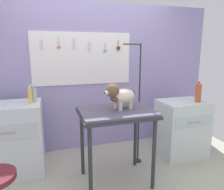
{
  "coord_description": "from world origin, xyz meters",
  "views": [
    {
      "loc": [
        -0.67,
        -1.96,
        1.58
      ],
      "look_at": [
        0.0,
        0.24,
        1.08
      ],
      "focal_mm": 33.27,
      "sensor_mm": 36.0,
      "label": 1
    }
  ],
  "objects_px": {
    "soda_bottle": "(198,93)",
    "grooming_table": "(116,118)",
    "cabinet_right": "(182,128)",
    "grooming_arm": "(138,110)",
    "dog": "(120,95)",
    "counter_left": "(10,140)"
  },
  "relations": [
    {
      "from": "counter_left",
      "to": "grooming_arm",
      "type": "bearing_deg",
      "value": -7.19
    },
    {
      "from": "dog",
      "to": "counter_left",
      "type": "bearing_deg",
      "value": 156.64
    },
    {
      "from": "cabinet_right",
      "to": "grooming_table",
      "type": "bearing_deg",
      "value": -163.29
    },
    {
      "from": "dog",
      "to": "cabinet_right",
      "type": "distance_m",
      "value": 1.34
    },
    {
      "from": "grooming_table",
      "to": "grooming_arm",
      "type": "distance_m",
      "value": 0.56
    },
    {
      "from": "grooming_table",
      "to": "soda_bottle",
      "type": "height_order",
      "value": "soda_bottle"
    },
    {
      "from": "grooming_arm",
      "to": "grooming_table",
      "type": "bearing_deg",
      "value": -141.78
    },
    {
      "from": "grooming_arm",
      "to": "dog",
      "type": "xyz_separation_m",
      "value": [
        -0.39,
        -0.34,
        0.3
      ]
    },
    {
      "from": "grooming_table",
      "to": "cabinet_right",
      "type": "distance_m",
      "value": 1.27
    },
    {
      "from": "grooming_table",
      "to": "soda_bottle",
      "type": "relative_size",
      "value": 3.09
    },
    {
      "from": "grooming_table",
      "to": "soda_bottle",
      "type": "bearing_deg",
      "value": 10.59
    },
    {
      "from": "dog",
      "to": "cabinet_right",
      "type": "relative_size",
      "value": 0.49
    },
    {
      "from": "soda_bottle",
      "to": "grooming_table",
      "type": "bearing_deg",
      "value": -169.41
    },
    {
      "from": "grooming_table",
      "to": "dog",
      "type": "xyz_separation_m",
      "value": [
        0.05,
        -0.0,
        0.27
      ]
    },
    {
      "from": "grooming_arm",
      "to": "counter_left",
      "type": "xyz_separation_m",
      "value": [
        -1.68,
        0.21,
        -0.31
      ]
    },
    {
      "from": "dog",
      "to": "soda_bottle",
      "type": "height_order",
      "value": "dog"
    },
    {
      "from": "counter_left",
      "to": "soda_bottle",
      "type": "relative_size",
      "value": 3.15
    },
    {
      "from": "grooming_arm",
      "to": "soda_bottle",
      "type": "relative_size",
      "value": 5.64
    },
    {
      "from": "counter_left",
      "to": "dog",
      "type": "bearing_deg",
      "value": -23.36
    },
    {
      "from": "counter_left",
      "to": "soda_bottle",
      "type": "distance_m",
      "value": 2.64
    },
    {
      "from": "grooming_arm",
      "to": "counter_left",
      "type": "height_order",
      "value": "grooming_arm"
    },
    {
      "from": "grooming_arm",
      "to": "counter_left",
      "type": "distance_m",
      "value": 1.72
    }
  ]
}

